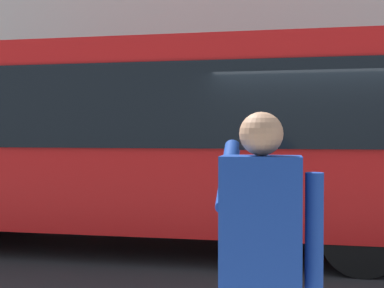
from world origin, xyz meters
TOP-DOWN VIEW (x-y plane):
  - ground_plane at (0.00, 0.00)m, footprint 60.00×60.00m
  - red_bus at (2.47, -0.32)m, footprint 9.05×2.54m
  - pedestrian_photographer at (0.48, 4.52)m, footprint 0.53×0.52m

SIDE VIEW (x-z plane):
  - ground_plane at x=0.00m, z-range 0.00..0.00m
  - pedestrian_photographer at x=0.48m, z-range 0.29..1.99m
  - red_bus at x=2.47m, z-range 0.14..3.22m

